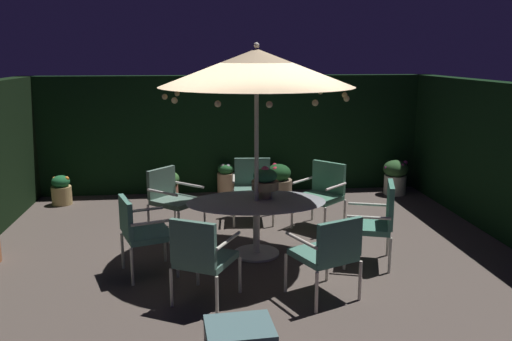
{
  "coord_description": "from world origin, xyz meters",
  "views": [
    {
      "loc": [
        -0.65,
        -6.7,
        2.61
      ],
      "look_at": [
        0.09,
        -0.05,
        1.13
      ],
      "focal_mm": 37.21,
      "sensor_mm": 36.0,
      "label": 1
    }
  ],
  "objects_px": {
    "ottoman_footrest": "(240,331)",
    "patio_chair_west": "(201,254)",
    "potted_plant_back_left": "(278,181)",
    "potted_plant_right_near": "(61,190)",
    "patio_chair_northeast": "(377,218)",
    "centerpiece_planter": "(265,181)",
    "patio_umbrella": "(257,68)",
    "potted_plant_right_far": "(395,176)",
    "potted_plant_left_far": "(168,185)",
    "patio_chair_east": "(323,190)",
    "patio_chair_southwest": "(140,229)",
    "potted_plant_back_center": "(226,179)",
    "patio_chair_north": "(329,250)",
    "patio_dining_table": "(256,211)",
    "patio_chair_southeast": "(253,185)",
    "patio_chair_south": "(171,195)"
  },
  "relations": [
    {
      "from": "patio_dining_table",
      "to": "potted_plant_right_far",
      "type": "relative_size",
      "value": 2.8
    },
    {
      "from": "patio_chair_north",
      "to": "patio_chair_east",
      "type": "distance_m",
      "value": 2.49
    },
    {
      "from": "potted_plant_back_left",
      "to": "patio_chair_east",
      "type": "bearing_deg",
      "value": -77.89
    },
    {
      "from": "potted_plant_right_near",
      "to": "patio_chair_northeast",
      "type": "bearing_deg",
      "value": -34.74
    },
    {
      "from": "potted_plant_right_near",
      "to": "patio_chair_north",
      "type": "bearing_deg",
      "value": -47.68
    },
    {
      "from": "patio_chair_north",
      "to": "ottoman_footrest",
      "type": "xyz_separation_m",
      "value": [
        -1.04,
        -1.15,
        -0.23
      ]
    },
    {
      "from": "potted_plant_right_far",
      "to": "potted_plant_left_far",
      "type": "xyz_separation_m",
      "value": [
        -4.24,
        -0.0,
        -0.05
      ]
    },
    {
      "from": "patio_umbrella",
      "to": "patio_dining_table",
      "type": "bearing_deg",
      "value": -102.46
    },
    {
      "from": "patio_umbrella",
      "to": "centerpiece_planter",
      "type": "bearing_deg",
      "value": 42.68
    },
    {
      "from": "patio_chair_northeast",
      "to": "potted_plant_back_left",
      "type": "relative_size",
      "value": 1.74
    },
    {
      "from": "patio_chair_east",
      "to": "potted_plant_left_far",
      "type": "bearing_deg",
      "value": 144.37
    },
    {
      "from": "patio_chair_southwest",
      "to": "potted_plant_right_near",
      "type": "bearing_deg",
      "value": 117.82
    },
    {
      "from": "patio_umbrella",
      "to": "patio_chair_northeast",
      "type": "relative_size",
      "value": 2.61
    },
    {
      "from": "centerpiece_planter",
      "to": "ottoman_footrest",
      "type": "xyz_separation_m",
      "value": [
        -0.55,
        -2.66,
        -0.65
      ]
    },
    {
      "from": "potted_plant_left_far",
      "to": "centerpiece_planter",
      "type": "bearing_deg",
      "value": -61.81
    },
    {
      "from": "patio_umbrella",
      "to": "potted_plant_right_near",
      "type": "xyz_separation_m",
      "value": [
        -3.15,
        2.74,
        -2.17
      ]
    },
    {
      "from": "patio_dining_table",
      "to": "ottoman_footrest",
      "type": "bearing_deg",
      "value": -99.51
    },
    {
      "from": "patio_chair_southeast",
      "to": "potted_plant_right_far",
      "type": "xyz_separation_m",
      "value": [
        2.83,
        1.25,
        -0.22
      ]
    },
    {
      "from": "patio_chair_southwest",
      "to": "potted_plant_back_left",
      "type": "xyz_separation_m",
      "value": [
        2.17,
        3.38,
        -0.28
      ]
    },
    {
      "from": "potted_plant_back_left",
      "to": "potted_plant_left_far",
      "type": "height_order",
      "value": "potted_plant_back_left"
    },
    {
      "from": "patio_chair_west",
      "to": "potted_plant_left_far",
      "type": "distance_m",
      "value": 4.17
    },
    {
      "from": "patio_chair_west",
      "to": "potted_plant_right_near",
      "type": "relative_size",
      "value": 1.86
    },
    {
      "from": "potted_plant_back_center",
      "to": "patio_chair_southeast",
      "type": "bearing_deg",
      "value": -77.72
    },
    {
      "from": "patio_chair_northeast",
      "to": "centerpiece_planter",
      "type": "bearing_deg",
      "value": 156.65
    },
    {
      "from": "patio_chair_northeast",
      "to": "patio_chair_east",
      "type": "relative_size",
      "value": 1.06
    },
    {
      "from": "ottoman_footrest",
      "to": "patio_chair_west",
      "type": "bearing_deg",
      "value": 104.24
    },
    {
      "from": "centerpiece_planter",
      "to": "patio_umbrella",
      "type": "bearing_deg",
      "value": -137.32
    },
    {
      "from": "ottoman_footrest",
      "to": "potted_plant_right_near",
      "type": "bearing_deg",
      "value": 117.26
    },
    {
      "from": "patio_chair_east",
      "to": "ottoman_footrest",
      "type": "relative_size",
      "value": 1.64
    },
    {
      "from": "patio_dining_table",
      "to": "patio_chair_west",
      "type": "relative_size",
      "value": 1.88
    },
    {
      "from": "ottoman_footrest",
      "to": "patio_chair_southeast",
      "type": "bearing_deg",
      "value": 82.51
    },
    {
      "from": "patio_chair_north",
      "to": "patio_chair_east",
      "type": "relative_size",
      "value": 0.95
    },
    {
      "from": "potted_plant_back_left",
      "to": "potted_plant_right_near",
      "type": "bearing_deg",
      "value": -177.82
    },
    {
      "from": "patio_umbrella",
      "to": "patio_chair_southwest",
      "type": "bearing_deg",
      "value": -161.14
    },
    {
      "from": "patio_chair_north",
      "to": "patio_chair_southeast",
      "type": "distance_m",
      "value": 2.97
    },
    {
      "from": "patio_chair_southwest",
      "to": "potted_plant_back_center",
      "type": "height_order",
      "value": "patio_chair_southwest"
    },
    {
      "from": "patio_umbrella",
      "to": "centerpiece_planter",
      "type": "relative_size",
      "value": 6.37
    },
    {
      "from": "patio_chair_north",
      "to": "ottoman_footrest",
      "type": "relative_size",
      "value": 1.56
    },
    {
      "from": "patio_umbrella",
      "to": "potted_plant_back_left",
      "type": "height_order",
      "value": "patio_umbrella"
    },
    {
      "from": "patio_umbrella",
      "to": "patio_chair_west",
      "type": "relative_size",
      "value": 2.83
    },
    {
      "from": "potted_plant_right_far",
      "to": "potted_plant_left_far",
      "type": "height_order",
      "value": "potted_plant_right_far"
    },
    {
      "from": "patio_chair_south",
      "to": "potted_plant_left_far",
      "type": "relative_size",
      "value": 1.73
    },
    {
      "from": "patio_chair_west",
      "to": "ottoman_footrest",
      "type": "height_order",
      "value": "patio_chair_west"
    },
    {
      "from": "patio_chair_southeast",
      "to": "patio_chair_southwest",
      "type": "relative_size",
      "value": 1.0
    },
    {
      "from": "potted_plant_right_far",
      "to": "patio_chair_northeast",
      "type": "bearing_deg",
      "value": -114.47
    },
    {
      "from": "patio_umbrella",
      "to": "patio_chair_northeast",
      "type": "bearing_deg",
      "value": -17.47
    },
    {
      "from": "patio_chair_southwest",
      "to": "potted_plant_back_center",
      "type": "relative_size",
      "value": 1.6
    },
    {
      "from": "patio_chair_southeast",
      "to": "potted_plant_left_far",
      "type": "distance_m",
      "value": 1.9
    },
    {
      "from": "potted_plant_back_left",
      "to": "potted_plant_back_center",
      "type": "height_order",
      "value": "potted_plant_back_left"
    },
    {
      "from": "patio_dining_table",
      "to": "patio_chair_northeast",
      "type": "xyz_separation_m",
      "value": [
        1.47,
        -0.46,
        -0.0
      ]
    }
  ]
}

